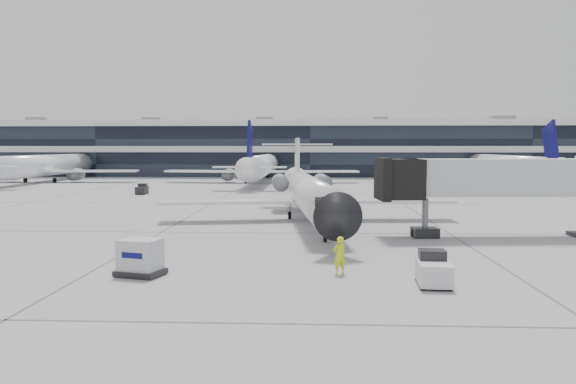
{
  "coord_description": "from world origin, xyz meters",
  "views": [
    {
      "loc": [
        0.61,
        -38.46,
        5.97
      ],
      "look_at": [
        -1.27,
        3.14,
        2.6
      ],
      "focal_mm": 35.0,
      "sensor_mm": 36.0,
      "label": 1
    }
  ],
  "objects_px": {
    "baggage_tug": "(433,270)",
    "cargo_uld": "(140,258)",
    "jet_bridge": "(517,178)",
    "ramp_worker": "(339,255)",
    "regional_jet": "(309,192)"
  },
  "relations": [
    {
      "from": "jet_bridge",
      "to": "ramp_worker",
      "type": "bearing_deg",
      "value": -141.0
    },
    {
      "from": "regional_jet",
      "to": "baggage_tug",
      "type": "height_order",
      "value": "regional_jet"
    },
    {
      "from": "regional_jet",
      "to": "jet_bridge",
      "type": "xyz_separation_m",
      "value": [
        13.75,
        -7.43,
        1.56
      ]
    },
    {
      "from": "jet_bridge",
      "to": "cargo_uld",
      "type": "relative_size",
      "value": 7.02
    },
    {
      "from": "jet_bridge",
      "to": "baggage_tug",
      "type": "distance_m",
      "value": 16.04
    },
    {
      "from": "jet_bridge",
      "to": "ramp_worker",
      "type": "distance_m",
      "value": 17.07
    },
    {
      "from": "regional_jet",
      "to": "jet_bridge",
      "type": "distance_m",
      "value": 15.71
    },
    {
      "from": "ramp_worker",
      "to": "cargo_uld",
      "type": "relative_size",
      "value": 0.76
    },
    {
      "from": "jet_bridge",
      "to": "cargo_uld",
      "type": "bearing_deg",
      "value": -154.83
    },
    {
      "from": "regional_jet",
      "to": "cargo_uld",
      "type": "height_order",
      "value": "regional_jet"
    },
    {
      "from": "baggage_tug",
      "to": "cargo_uld",
      "type": "height_order",
      "value": "cargo_uld"
    },
    {
      "from": "regional_jet",
      "to": "ramp_worker",
      "type": "distance_m",
      "value": 19.14
    },
    {
      "from": "baggage_tug",
      "to": "cargo_uld",
      "type": "xyz_separation_m",
      "value": [
        -13.2,
        1.16,
        0.19
      ]
    },
    {
      "from": "baggage_tug",
      "to": "cargo_uld",
      "type": "relative_size",
      "value": 1.0
    },
    {
      "from": "jet_bridge",
      "to": "baggage_tug",
      "type": "relative_size",
      "value": 7.03
    }
  ]
}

